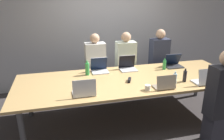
# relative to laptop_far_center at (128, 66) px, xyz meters

# --- Properties ---
(ground_plane) EXTENTS (24.00, 24.00, 0.00)m
(ground_plane) POSITION_rel_laptop_far_center_xyz_m (-0.11, -0.47, -0.84)
(ground_plane) COLOR #383333
(curtain_wall) EXTENTS (12.00, 0.06, 2.80)m
(curtain_wall) POSITION_rel_laptop_far_center_xyz_m (-0.11, 1.22, 0.56)
(curtain_wall) COLOR #ADADB2
(curtain_wall) RESTS_ON ground_plane
(conference_table) EXTENTS (3.81, 1.36, 0.76)m
(conference_table) POSITION_rel_laptop_far_center_xyz_m (-0.11, -0.47, -0.13)
(conference_table) COLOR tan
(conference_table) RESTS_ON ground_plane
(laptop_far_center) EXTENTS (0.32, 0.26, 0.27)m
(laptop_far_center) POSITION_rel_laptop_far_center_xyz_m (0.00, 0.00, 0.00)
(laptop_far_center) COLOR silver
(laptop_far_center) RESTS_ON conference_table
(person_far_center) EXTENTS (0.40, 0.24, 1.41)m
(person_far_center) POSITION_rel_laptop_far_center_xyz_m (0.08, 0.39, -0.16)
(person_far_center) COLOR #2D2D38
(person_far_center) RESTS_ON ground_plane
(laptop_far_right) EXTENTS (0.34, 0.27, 0.26)m
(laptop_far_right) POSITION_rel_laptop_far_center_xyz_m (0.93, -0.05, -0.00)
(laptop_far_right) COLOR #333338
(laptop_far_right) RESTS_ON conference_table
(person_far_right) EXTENTS (0.40, 0.24, 1.42)m
(person_far_right) POSITION_rel_laptop_far_center_xyz_m (0.89, 0.50, -0.15)
(person_far_right) COLOR #2D2D38
(person_far_right) RESTS_ON ground_plane
(bottle_far_right) EXTENTS (0.06, 0.06, 0.21)m
(bottle_far_right) POSITION_rel_laptop_far_center_xyz_m (0.68, -0.17, 0.01)
(bottle_far_right) COLOR green
(bottle_far_right) RESTS_ON conference_table
(laptop_near_midright) EXTENTS (0.31, 0.22, 0.23)m
(laptop_near_midright) POSITION_rel_laptop_far_center_xyz_m (0.27, -0.99, -0.01)
(laptop_near_midright) COLOR gray
(laptop_near_midright) RESTS_ON conference_table
(cup_near_midright) EXTENTS (0.08, 0.08, 0.08)m
(cup_near_midright) POSITION_rel_laptop_far_center_xyz_m (-0.00, -0.97, -0.04)
(cup_near_midright) COLOR white
(cup_near_midright) RESTS_ON conference_table
(bottle_near_midright) EXTENTS (0.06, 0.06, 0.20)m
(bottle_near_midright) POSITION_rel_laptop_far_center_xyz_m (0.52, -0.85, 0.01)
(bottle_near_midright) COLOR #ADD1E0
(bottle_near_midright) RESTS_ON conference_table
(laptop_near_right) EXTENTS (0.34, 0.27, 0.27)m
(laptop_near_right) POSITION_rel_laptop_far_center_xyz_m (1.00, -0.98, -0.00)
(laptop_near_right) COLOR silver
(laptop_near_right) RESTS_ON conference_table
(person_near_right) EXTENTS (0.40, 0.24, 1.44)m
(person_near_right) POSITION_rel_laptop_far_center_xyz_m (0.94, -1.43, -0.13)
(person_near_right) COLOR #2D2D38
(person_near_right) RESTS_ON ground_plane
(cup_near_right) EXTENTS (0.08, 0.08, 0.09)m
(cup_near_right) POSITION_rel_laptop_far_center_xyz_m (1.25, -0.90, -0.03)
(cup_near_right) COLOR red
(cup_near_right) RESTS_ON conference_table
(bottle_near_right) EXTENTS (0.06, 0.06, 0.23)m
(bottle_near_right) POSITION_rel_laptop_far_center_xyz_m (0.72, -0.81, 0.02)
(bottle_near_right) COLOR black
(bottle_near_right) RESTS_ON conference_table
(laptop_far_midleft) EXTENTS (0.31, 0.26, 0.26)m
(laptop_far_midleft) POSITION_rel_laptop_far_center_xyz_m (-0.54, 0.01, -0.00)
(laptop_far_midleft) COLOR silver
(laptop_far_midleft) RESTS_ON conference_table
(person_far_midleft) EXTENTS (0.40, 0.24, 1.40)m
(person_far_midleft) POSITION_rel_laptop_far_center_xyz_m (-0.55, 0.43, -0.16)
(person_far_midleft) COLOR #2D2D38
(person_far_midleft) RESTS_ON ground_plane
(bottle_far_midleft) EXTENTS (0.07, 0.07, 0.26)m
(bottle_far_midleft) POSITION_rel_laptop_far_center_xyz_m (-0.79, -0.11, 0.04)
(bottle_far_midleft) COLOR green
(bottle_far_midleft) RESTS_ON conference_table
(laptop_near_left) EXTENTS (0.33, 0.26, 0.26)m
(laptop_near_left) POSITION_rel_laptop_far_center_xyz_m (-0.95, -0.93, -0.00)
(laptop_near_left) COLOR silver
(laptop_near_left) RESTS_ON conference_table
(stapler) EXTENTS (0.10, 0.15, 0.05)m
(stapler) POSITION_rel_laptop_far_center_xyz_m (-0.16, -0.58, -0.05)
(stapler) COLOR black
(stapler) RESTS_ON conference_table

